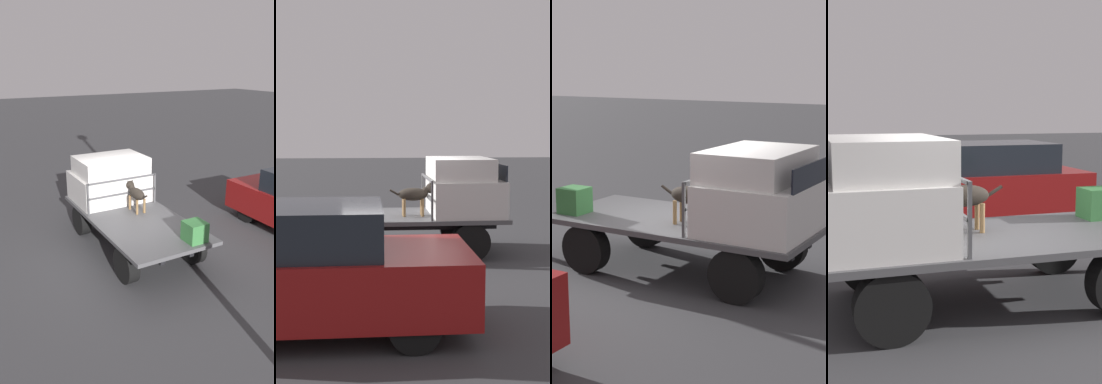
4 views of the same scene
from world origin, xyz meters
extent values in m
plane|color=#38383A|center=(0.00, 0.00, 0.00)|extent=(80.00, 80.00, 0.00)
cylinder|color=black|center=(1.26, 0.81, 0.37)|extent=(0.75, 0.24, 0.75)
cylinder|color=black|center=(1.26, -0.81, 0.37)|extent=(0.75, 0.24, 0.75)
cylinder|color=black|center=(-1.26, 0.81, 0.37)|extent=(0.75, 0.24, 0.75)
cylinder|color=black|center=(-1.26, -0.81, 0.37)|extent=(0.75, 0.24, 0.75)
cube|color=black|center=(0.00, 0.34, 0.64)|extent=(3.75, 0.10, 0.18)
cube|color=black|center=(0.00, -0.34, 0.64)|extent=(3.75, 0.10, 0.18)
cube|color=#4C4C4F|center=(0.00, 0.00, 0.77)|extent=(4.07, 1.94, 0.08)
cube|color=silver|center=(1.28, 0.00, 1.16)|extent=(1.41, 1.82, 0.71)
cube|color=silver|center=(1.17, 0.00, 1.74)|extent=(1.20, 1.68, 0.44)
cube|color=black|center=(1.98, 0.00, 1.67)|extent=(0.02, 1.50, 0.33)
cube|color=#4C4C4F|center=(0.50, 0.89, 1.19)|extent=(0.04, 0.04, 0.77)
cube|color=#4C4C4F|center=(0.50, -0.89, 1.19)|extent=(0.04, 0.04, 0.77)
cube|color=#4C4C4F|center=(0.50, 0.00, 1.55)|extent=(0.04, 1.78, 0.04)
cube|color=#4C4C4F|center=(0.50, 0.00, 1.19)|extent=(0.04, 1.78, 0.04)
cylinder|color=brown|center=(0.38, -0.13, 0.98)|extent=(0.06, 0.06, 0.35)
cylinder|color=brown|center=(0.38, -0.32, 0.98)|extent=(0.06, 0.06, 0.35)
cylinder|color=brown|center=(0.02, -0.13, 0.98)|extent=(0.06, 0.06, 0.35)
cylinder|color=brown|center=(0.02, -0.32, 0.98)|extent=(0.06, 0.06, 0.35)
ellipsoid|color=black|center=(0.20, -0.22, 1.24)|extent=(0.59, 0.26, 0.26)
sphere|color=brown|center=(0.36, -0.22, 1.20)|extent=(0.12, 0.12, 0.12)
cylinder|color=black|center=(0.45, -0.22, 1.32)|extent=(0.18, 0.14, 0.18)
sphere|color=black|center=(0.56, -0.22, 1.36)|extent=(0.21, 0.21, 0.21)
cone|color=brown|center=(0.65, -0.22, 1.35)|extent=(0.11, 0.11, 0.11)
cone|color=black|center=(0.55, -0.17, 1.45)|extent=(0.06, 0.08, 0.10)
cone|color=black|center=(0.55, -0.28, 1.45)|extent=(0.06, 0.08, 0.10)
cylinder|color=black|center=(-0.15, -0.22, 1.27)|extent=(0.25, 0.04, 0.17)
cube|color=#337038|center=(-1.73, -0.49, 1.01)|extent=(0.41, 0.41, 0.41)
cylinder|color=black|center=(-0.19, -3.48, 0.30)|extent=(0.60, 0.20, 0.60)
camera|label=1|loc=(-7.13, 3.75, 4.22)|focal=35.00mm
camera|label=2|loc=(-0.72, -10.78, 2.49)|focal=50.00mm
camera|label=3|loc=(4.77, -8.12, 3.13)|focal=60.00mm
camera|label=4|loc=(2.06, 5.70, 2.25)|focal=50.00mm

